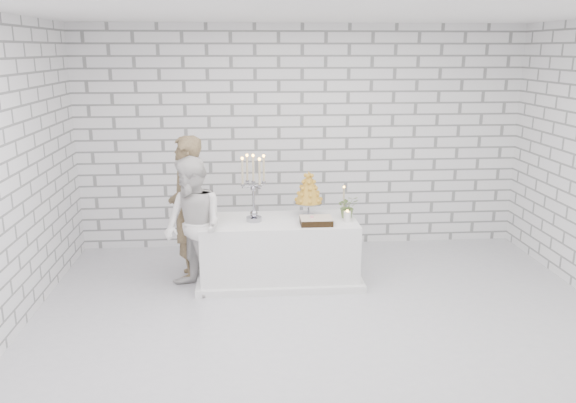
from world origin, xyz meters
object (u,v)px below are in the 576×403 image
(groom, at_px, (187,209))
(croquembouche, at_px, (309,194))
(cake_table, at_px, (279,251))
(candelabra, at_px, (254,188))
(bride, at_px, (193,227))

(groom, distance_m, croquembouche, 1.44)
(croquembouche, bearing_deg, cake_table, -158.62)
(groom, distance_m, candelabra, 0.85)
(groom, bearing_deg, candelabra, 82.15)
(bride, relative_size, croquembouche, 2.83)
(groom, height_order, candelabra, groom)
(candelabra, relative_size, croquembouche, 1.43)
(bride, bearing_deg, candelabra, 72.95)
(cake_table, relative_size, croquembouche, 3.28)
(bride, height_order, candelabra, bride)
(cake_table, relative_size, groom, 1.05)
(bride, distance_m, croquembouche, 1.41)
(cake_table, distance_m, groom, 1.19)
(bride, height_order, croquembouche, bride)
(groom, bearing_deg, cake_table, 86.65)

